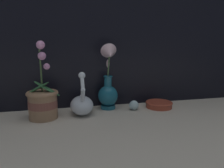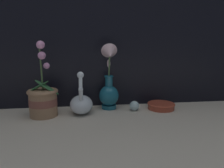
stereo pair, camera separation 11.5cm
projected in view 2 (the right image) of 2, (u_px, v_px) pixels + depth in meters
ground_plane at (111, 119)px, 1.06m from camera, size 2.80×2.80×0.00m
orchid_potted_plant at (43, 99)px, 1.08m from camera, size 0.18×0.15×0.37m
swan_figurine at (81, 103)px, 1.13m from camera, size 0.12×0.19×0.23m
blue_vase at (109, 87)px, 1.19m from camera, size 0.11×0.14×0.36m
glass_sphere at (134, 106)px, 1.18m from camera, size 0.05×0.05×0.05m
amber_dish at (161, 105)px, 1.21m from camera, size 0.15×0.15×0.03m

